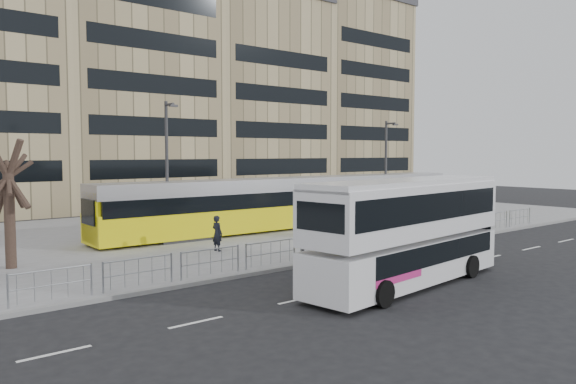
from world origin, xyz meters
TOP-DOWN VIEW (x-y plane):
  - ground at (0.00, 0.00)m, footprint 120.00×120.00m
  - plaza at (0.00, 12.00)m, footprint 64.00×24.00m
  - kerb at (0.00, 0.05)m, footprint 64.00×0.25m
  - building_row at (1.55, 34.27)m, footprint 70.40×18.40m
  - pedestrian_barrier at (2.00, 0.50)m, footprint 32.07×0.07m
  - road_markings at (1.00, -4.00)m, footprint 62.00×0.12m
  - double_decker_bus at (-1.53, -5.00)m, footprint 10.13×3.33m
  - tram at (5.64, 9.42)m, footprint 27.46×3.14m
  - station_sign at (6.03, 1.95)m, footprint 1.95×0.63m
  - ad_panel at (10.64, 0.93)m, footprint 0.83×0.08m
  - pedestrian at (-3.47, 5.06)m, footprint 0.50×0.69m
  - traffic_light_west at (-1.58, 0.83)m, footprint 0.17×0.21m
  - traffic_light_east at (10.03, 0.50)m, footprint 0.18×0.22m
  - lamp_post_west at (-3.47, 10.11)m, footprint 0.45×1.04m
  - lamp_post_east at (14.32, 9.47)m, footprint 0.45×1.04m
  - bare_tree at (-12.32, 7.09)m, footprint 5.02×5.02m

SIDE VIEW (x-z plane):
  - ground at x=0.00m, z-range 0.00..0.00m
  - road_markings at x=1.00m, z-range 0.00..0.01m
  - kerb at x=0.00m, z-range -0.01..0.16m
  - plaza at x=0.00m, z-range 0.00..0.15m
  - pedestrian_barrier at x=2.00m, z-range 0.43..1.53m
  - pedestrian at x=-3.47m, z-range 0.15..1.90m
  - ad_panel at x=10.64m, z-range 0.28..1.84m
  - station_sign at x=6.03m, z-range 0.60..2.90m
  - tram at x=5.64m, z-range 0.16..3.39m
  - traffic_light_west at x=-1.58m, z-range 0.57..3.67m
  - traffic_light_east at x=10.03m, z-range 0.57..3.67m
  - double_decker_bus at x=-1.53m, z-range 0.16..4.14m
  - lamp_post_east at x=14.32m, z-range 0.52..7.70m
  - lamp_post_west at x=-3.47m, z-range 0.52..8.17m
  - bare_tree at x=-12.32m, z-range 1.75..9.51m
  - building_row at x=1.55m, z-range -2.69..28.51m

